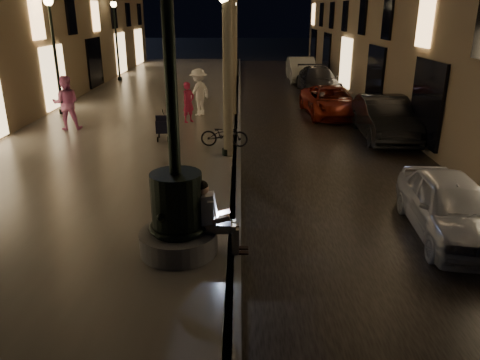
{
  "coord_description": "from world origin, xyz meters",
  "views": [
    {
      "loc": [
        0.11,
        -5.54,
        4.32
      ],
      "look_at": [
        0.1,
        3.0,
        1.21
      ],
      "focal_mm": 35.0,
      "sensor_mm": 36.0,
      "label": 1
    }
  ],
  "objects_px": {
    "fountain_lamppost": "(177,200)",
    "lamp_left_b": "(53,39)",
    "car_front": "(450,206)",
    "car_third": "(331,102)",
    "car_fifth": "(301,70)",
    "lamp_curb_b": "(231,36)",
    "lamp_left_c": "(116,29)",
    "lamp_curb_c": "(233,29)",
    "pedestrian_white": "(199,92)",
    "lamp_curb_a": "(226,51)",
    "car_second": "(384,118)",
    "pedestrian_pink": "(66,103)",
    "stroller": "(163,125)",
    "car_rear": "(318,80)",
    "bicycle": "(224,134)",
    "pedestrian_red": "(188,102)",
    "lamp_curb_d": "(235,25)",
    "seated_man_laptop": "(212,215)"
  },
  "relations": [
    {
      "from": "fountain_lamppost",
      "to": "lamp_left_b",
      "type": "bearing_deg",
      "value": 118.07
    },
    {
      "from": "car_front",
      "to": "car_third",
      "type": "distance_m",
      "value": 11.4
    },
    {
      "from": "car_front",
      "to": "car_fifth",
      "type": "xyz_separation_m",
      "value": [
        -0.31,
        21.75,
        0.13
      ]
    },
    {
      "from": "lamp_curb_b",
      "to": "lamp_left_c",
      "type": "height_order",
      "value": "same"
    },
    {
      "from": "lamp_curb_c",
      "to": "pedestrian_white",
      "type": "relative_size",
      "value": 2.54
    },
    {
      "from": "lamp_left_b",
      "to": "pedestrian_white",
      "type": "xyz_separation_m",
      "value": [
        5.8,
        -0.26,
        -2.09
      ]
    },
    {
      "from": "fountain_lamppost",
      "to": "lamp_curb_a",
      "type": "bearing_deg",
      "value": 83.35
    },
    {
      "from": "car_second",
      "to": "pedestrian_white",
      "type": "bearing_deg",
      "value": 158.37
    },
    {
      "from": "lamp_curb_c",
      "to": "pedestrian_pink",
      "type": "bearing_deg",
      "value": -114.71
    },
    {
      "from": "car_second",
      "to": "lamp_left_c",
      "type": "bearing_deg",
      "value": 135.79
    },
    {
      "from": "stroller",
      "to": "car_rear",
      "type": "xyz_separation_m",
      "value": [
        6.87,
        10.7,
        -0.01
      ]
    },
    {
      "from": "car_rear",
      "to": "bicycle",
      "type": "xyz_separation_m",
      "value": [
        -4.79,
        -11.5,
        -0.1
      ]
    },
    {
      "from": "lamp_curb_c",
      "to": "pedestrian_red",
      "type": "xyz_separation_m",
      "value": [
        -1.59,
        -11.58,
        -2.26
      ]
    },
    {
      "from": "fountain_lamppost",
      "to": "car_rear",
      "type": "relative_size",
      "value": 1.09
    },
    {
      "from": "lamp_curb_a",
      "to": "pedestrian_pink",
      "type": "xyz_separation_m",
      "value": [
        -5.87,
        3.24,
        -2.07
      ]
    },
    {
      "from": "lamp_curb_c",
      "to": "car_fifth",
      "type": "distance_m",
      "value": 5.03
    },
    {
      "from": "car_second",
      "to": "car_rear",
      "type": "bearing_deg",
      "value": 97.08
    },
    {
      "from": "lamp_curb_b",
      "to": "stroller",
      "type": "relative_size",
      "value": 4.79
    },
    {
      "from": "pedestrian_red",
      "to": "pedestrian_white",
      "type": "height_order",
      "value": "pedestrian_white"
    },
    {
      "from": "car_front",
      "to": "lamp_curb_d",
      "type": "bearing_deg",
      "value": 103.63
    },
    {
      "from": "lamp_curb_a",
      "to": "lamp_curb_d",
      "type": "xyz_separation_m",
      "value": [
        0.0,
        24.0,
        0.0
      ]
    },
    {
      "from": "pedestrian_pink",
      "to": "pedestrian_white",
      "type": "relative_size",
      "value": 1.02
    },
    {
      "from": "lamp_curb_a",
      "to": "car_third",
      "type": "relative_size",
      "value": 1.07
    },
    {
      "from": "stroller",
      "to": "bicycle",
      "type": "bearing_deg",
      "value": -25.69
    },
    {
      "from": "lamp_curb_b",
      "to": "lamp_left_b",
      "type": "bearing_deg",
      "value": -164.27
    },
    {
      "from": "pedestrian_red",
      "to": "pedestrian_white",
      "type": "bearing_deg",
      "value": 27.88
    },
    {
      "from": "bicycle",
      "to": "car_second",
      "type": "bearing_deg",
      "value": -67.12
    },
    {
      "from": "pedestrian_white",
      "to": "bicycle",
      "type": "distance_m",
      "value": 4.98
    },
    {
      "from": "car_third",
      "to": "seated_man_laptop",
      "type": "bearing_deg",
      "value": -112.27
    },
    {
      "from": "fountain_lamppost",
      "to": "pedestrian_red",
      "type": "bearing_deg",
      "value": 94.9
    },
    {
      "from": "fountain_lamppost",
      "to": "seated_man_laptop",
      "type": "height_order",
      "value": "fountain_lamppost"
    },
    {
      "from": "car_second",
      "to": "pedestrian_white",
      "type": "relative_size",
      "value": 2.36
    },
    {
      "from": "lamp_curb_b",
      "to": "car_fifth",
      "type": "bearing_deg",
      "value": 64.02
    },
    {
      "from": "pedestrian_red",
      "to": "car_rear",
      "type": "bearing_deg",
      "value": 2.15
    },
    {
      "from": "lamp_left_c",
      "to": "car_front",
      "type": "height_order",
      "value": "lamp_left_c"
    },
    {
      "from": "lamp_left_b",
      "to": "stroller",
      "type": "distance_m",
      "value": 6.99
    },
    {
      "from": "seated_man_laptop",
      "to": "lamp_curb_c",
      "type": "distance_m",
      "value": 22.12
    },
    {
      "from": "car_front",
      "to": "car_second",
      "type": "distance_m",
      "value": 7.7
    },
    {
      "from": "seated_man_laptop",
      "to": "lamp_curb_b",
      "type": "xyz_separation_m",
      "value": [
        0.09,
        14.0,
        2.32
      ]
    },
    {
      "from": "stroller",
      "to": "pedestrian_pink",
      "type": "relative_size",
      "value": 0.52
    },
    {
      "from": "car_front",
      "to": "stroller",
      "type": "bearing_deg",
      "value": 140.13
    },
    {
      "from": "lamp_curb_a",
      "to": "bicycle",
      "type": "bearing_deg",
      "value": 96.1
    },
    {
      "from": "car_front",
      "to": "pedestrian_red",
      "type": "height_order",
      "value": "pedestrian_red"
    },
    {
      "from": "fountain_lamppost",
      "to": "pedestrian_pink",
      "type": "height_order",
      "value": "fountain_lamppost"
    },
    {
      "from": "car_front",
      "to": "lamp_curb_c",
      "type": "bearing_deg",
      "value": 107.0
    },
    {
      "from": "car_second",
      "to": "pedestrian_pink",
      "type": "bearing_deg",
      "value": 179.67
    },
    {
      "from": "fountain_lamppost",
      "to": "lamp_curb_d",
      "type": "bearing_deg",
      "value": 88.66
    },
    {
      "from": "lamp_curb_d",
      "to": "pedestrian_red",
      "type": "distance_m",
      "value": 19.78
    },
    {
      "from": "fountain_lamppost",
      "to": "bicycle",
      "type": "xyz_separation_m",
      "value": [
        0.6,
        6.94,
        -0.61
      ]
    },
    {
      "from": "car_rear",
      "to": "pedestrian_pink",
      "type": "distance_m",
      "value": 14.01
    }
  ]
}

